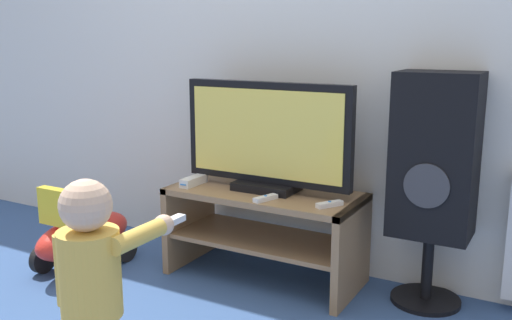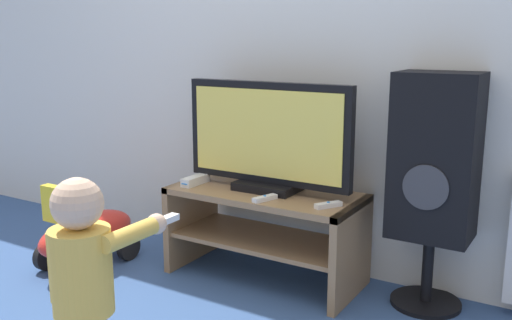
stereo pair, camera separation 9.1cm
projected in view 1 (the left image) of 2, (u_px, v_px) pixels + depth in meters
name	position (u px, v px, depth m)	size (l,w,h in m)	color
ground_plane	(242.00, 293.00, 2.71)	(16.00, 16.00, 0.00)	#38568C
wall_back	(293.00, 16.00, 2.88)	(10.00, 0.06, 2.60)	silver
tv_stand	(265.00, 221.00, 2.84)	(0.96, 0.44, 0.45)	#93704C
television	(267.00, 138.00, 2.76)	(0.88, 0.20, 0.53)	black
game_console	(194.00, 181.00, 2.91)	(0.06, 0.18, 0.04)	white
remote_primary	(330.00, 204.00, 2.54)	(0.10, 0.13, 0.03)	white
remote_secondary	(266.00, 198.00, 2.64)	(0.07, 0.13, 0.03)	white
child	(92.00, 274.00, 1.82)	(0.29, 0.44, 0.77)	#3F4C72
speaker_tower	(435.00, 161.00, 2.49)	(0.35, 0.32, 1.05)	black
ride_on_toy	(83.00, 235.00, 2.98)	(0.31, 0.59, 0.47)	red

